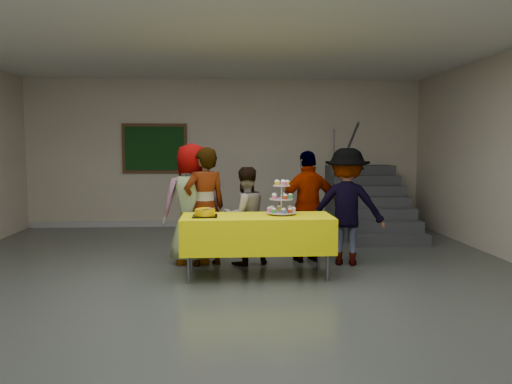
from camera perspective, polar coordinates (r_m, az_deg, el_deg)
room_shell at (r=5.29m, az=-3.26°, el=10.63°), size 10.00×10.04×3.02m
bake_table at (r=6.27m, az=0.12°, el=-4.66°), size 1.88×0.78×0.77m
cupcake_stand at (r=6.32m, az=2.93°, el=-1.01°), size 0.38×0.38×0.44m
bear_cake at (r=6.17m, az=-5.85°, el=-2.29°), size 0.32×0.36×0.12m
schoolchild_a at (r=7.01m, az=-7.32°, el=-1.33°), size 0.91×0.69×1.68m
schoolchild_b at (r=6.86m, az=-5.85°, el=-1.69°), size 0.69×0.58×1.62m
schoolchild_c at (r=6.88m, az=-1.29°, el=-2.76°), size 0.80×0.72×1.36m
schoolchild_d at (r=7.11m, az=6.05°, el=-1.64°), size 0.98×0.56×1.58m
schoolchild_e at (r=7.00m, az=10.33°, el=-1.65°), size 1.16×0.86×1.61m
staircase at (r=9.83m, az=12.55°, el=-1.62°), size 1.30×2.40×2.04m
noticeboard at (r=10.31m, az=-11.51°, el=4.90°), size 1.30×0.05×1.00m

